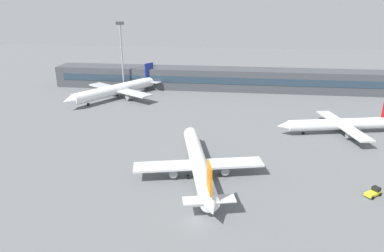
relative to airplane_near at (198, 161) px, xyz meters
The scene contains 7 objects.
ground_plane 22.80m from the airplane_near, 85.94° to the left, with size 400.00×400.00×0.00m, color slate.
terminal_building 79.81m from the airplane_near, 88.85° to the left, with size 147.32×12.13×9.00m.
airplane_near is the anchor object (origin of this frame).
airplane_mid 48.34m from the airplane_near, 38.37° to the left, with size 36.75×26.01×9.18m.
airplane_far 70.62m from the airplane_near, 123.60° to the left, with size 30.48×41.74×11.63m.
baggage_tug_yellow 36.01m from the airplane_near, ahead, with size 3.75×3.41×1.75m.
floodlight_tower_west 82.57m from the airplane_near, 119.37° to the left, with size 3.20×0.80×28.65m.
Camera 1 is at (5.79, -50.54, 36.34)m, focal length 32.00 mm.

